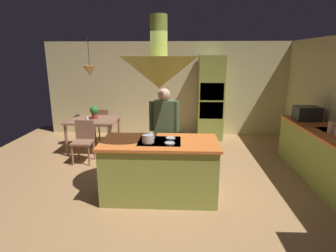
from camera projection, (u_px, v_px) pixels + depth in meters
name	position (u px, v px, depth m)	size (l,w,h in m)	color
ground	(161.00, 190.00, 4.55)	(8.16, 8.16, 0.00)	#AD7F51
wall_back	(169.00, 89.00, 7.57)	(6.80, 0.10, 2.55)	beige
kitchen_island	(160.00, 169.00, 4.25)	(1.79, 0.88, 0.94)	#939E42
counter_run_right	(321.00, 154.00, 4.89)	(0.73, 2.44, 0.92)	#939E42
oven_tower	(210.00, 98.00, 7.18)	(0.66, 0.62, 2.18)	#939E42
dining_table	(93.00, 123.00, 6.30)	(1.12, 0.93, 0.76)	#8E6049
person_at_island	(164.00, 128.00, 4.81)	(0.53, 0.22, 1.64)	tan
range_hood	(159.00, 70.00, 3.87)	(1.10, 1.10, 1.00)	#939E42
pendant_light_over_table	(90.00, 70.00, 6.00)	(0.32, 0.32, 0.82)	#E0B266
chair_facing_island	(84.00, 138.00, 5.68)	(0.40, 0.40, 0.87)	#8E6049
chair_by_back_wall	(102.00, 123.00, 7.01)	(0.40, 0.40, 0.87)	#8E6049
potted_plant_on_table	(94.00, 112.00, 6.26)	(0.20, 0.20, 0.30)	#99382D
cup_on_table	(87.00, 119.00, 6.04)	(0.07, 0.07, 0.09)	white
canister_tea	(332.00, 128.00, 4.52)	(0.14, 0.14, 0.19)	#E0B78C
microwave_on_counter	(307.00, 113.00, 5.44)	(0.46, 0.36, 0.28)	#232326
cooking_pot_on_cooktop	(148.00, 138.00, 3.99)	(0.18, 0.18, 0.12)	#B2B2B7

